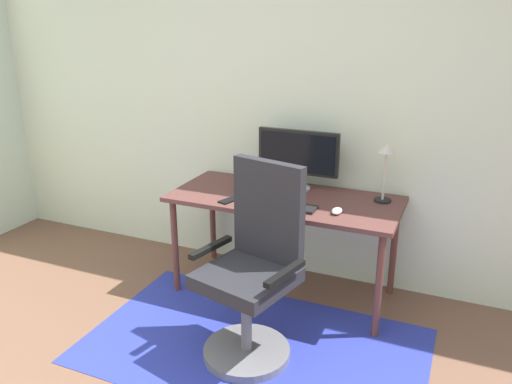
# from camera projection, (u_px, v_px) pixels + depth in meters

# --- Properties ---
(wall_back) EXTENTS (6.00, 0.10, 2.60)m
(wall_back) POSITION_uv_depth(u_px,v_px,m) (293.00, 97.00, 3.57)
(wall_back) COLOR silver
(wall_back) RESTS_ON ground
(area_rug) EXTENTS (1.96, 1.18, 0.01)m
(area_rug) POSITION_uv_depth(u_px,v_px,m) (254.00, 345.00, 3.00)
(area_rug) COLOR #29349E
(area_rug) RESTS_ON ground
(desk) EXTENTS (1.51, 0.67, 0.71)m
(desk) POSITION_uv_depth(u_px,v_px,m) (285.00, 206.00, 3.39)
(desk) COLOR brown
(desk) RESTS_ON ground
(monitor) EXTENTS (0.56, 0.18, 0.41)m
(monitor) POSITION_uv_depth(u_px,v_px,m) (298.00, 155.00, 3.45)
(monitor) COLOR #B2B2B7
(monitor) RESTS_ON desk
(keyboard) EXTENTS (0.43, 0.13, 0.02)m
(keyboard) POSITION_uv_depth(u_px,v_px,m) (283.00, 205.00, 3.19)
(keyboard) COLOR black
(keyboard) RESTS_ON desk
(computer_mouse) EXTENTS (0.06, 0.10, 0.03)m
(computer_mouse) POSITION_uv_depth(u_px,v_px,m) (337.00, 211.00, 3.08)
(computer_mouse) COLOR white
(computer_mouse) RESTS_ON desk
(coffee_cup) EXTENTS (0.09, 0.09, 0.11)m
(coffee_cup) POSITION_uv_depth(u_px,v_px,m) (241.00, 185.00, 3.44)
(coffee_cup) COLOR #743776
(coffee_cup) RESTS_ON desk
(cell_phone) EXTENTS (0.11, 0.15, 0.01)m
(cell_phone) POSITION_uv_depth(u_px,v_px,m) (229.00, 200.00, 3.29)
(cell_phone) COLOR black
(cell_phone) RESTS_ON desk
(desk_lamp) EXTENTS (0.11, 0.11, 0.38)m
(desk_lamp) POSITION_uv_depth(u_px,v_px,m) (386.00, 162.00, 3.20)
(desk_lamp) COLOR black
(desk_lamp) RESTS_ON desk
(office_chair) EXTENTS (0.60, 0.56, 1.11)m
(office_chair) POSITION_uv_depth(u_px,v_px,m) (253.00, 277.00, 2.81)
(office_chair) COLOR slate
(office_chair) RESTS_ON ground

